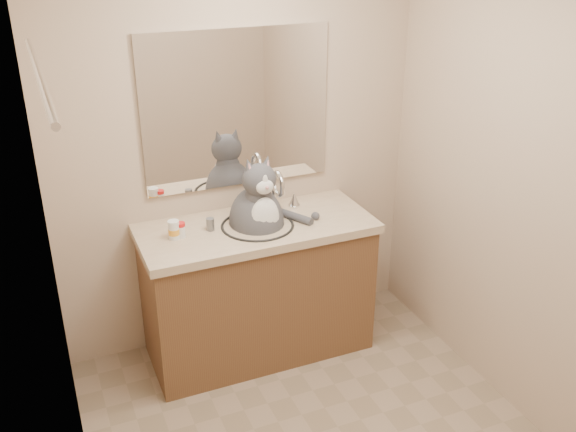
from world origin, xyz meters
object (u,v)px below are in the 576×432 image
at_px(cat, 258,217).
at_px(grey_canister, 210,224).
at_px(pill_bottle_redcap, 181,230).
at_px(pill_bottle_orange, 174,230).

height_order(cat, grey_canister, cat).
xyz_separation_m(cat, pill_bottle_redcap, (-0.44, 0.01, 0.00)).
bearing_deg(pill_bottle_orange, grey_canister, 6.65).
height_order(pill_bottle_redcap, grey_canister, pill_bottle_redcap).
relative_size(pill_bottle_orange, grey_canister, 1.47).
bearing_deg(pill_bottle_redcap, cat, -0.70).
bearing_deg(grey_canister, cat, -5.34).
relative_size(cat, grey_canister, 8.69).
height_order(cat, pill_bottle_orange, cat).
distance_m(cat, pill_bottle_redcap, 0.44).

